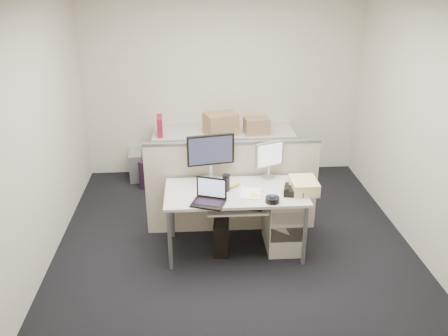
{
  "coord_description": "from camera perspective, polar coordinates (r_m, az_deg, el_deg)",
  "views": [
    {
      "loc": [
        -0.42,
        -4.51,
        2.95
      ],
      "look_at": [
        -0.11,
        0.15,
        0.93
      ],
      "focal_mm": 38.0,
      "sensor_mm": 36.0,
      "label": 1
    }
  ],
  "objects": [
    {
      "name": "keyboard_tray",
      "position": [
        4.93,
        1.57,
        -4.85
      ],
      "size": [
        0.62,
        0.32,
        0.02
      ],
      "primitive_type": "cube",
      "color": "beige",
      "rests_on": "desk"
    },
    {
      "name": "cardboard_box_left",
      "position": [
        6.66,
        -0.41,
        5.26
      ],
      "size": [
        0.51,
        0.44,
        0.32
      ],
      "primitive_type": "cube",
      "rotation": [
        0.0,
        0.0,
        0.33
      ],
      "color": "#A6765A",
      "rests_on": "back_counter"
    },
    {
      "name": "pc_tower_spare_silver",
      "position": [
        7.14,
        -10.56,
        0.38
      ],
      "size": [
        0.21,
        0.46,
        0.42
      ],
      "primitive_type": "cube",
      "rotation": [
        0.0,
        0.0,
        0.08
      ],
      "color": "#B7B7BC",
      "rests_on": "floor"
    },
    {
      "name": "wall_right",
      "position": [
        5.36,
        23.34,
        4.03
      ],
      "size": [
        0.02,
        4.5,
        2.7
      ],
      "primitive_type": "cube",
      "color": "beige",
      "rests_on": "ground"
    },
    {
      "name": "pc_tower_desk",
      "position": [
        5.31,
        -0.31,
        -7.93
      ],
      "size": [
        0.2,
        0.42,
        0.38
      ],
      "primitive_type": "cube",
      "rotation": [
        0.0,
        0.0,
        -0.1
      ],
      "color": "black",
      "rests_on": "floor"
    },
    {
      "name": "monitor_main",
      "position": [
        5.21,
        -1.61,
        1.29
      ],
      "size": [
        0.55,
        0.3,
        0.53
      ],
      "primitive_type": "cube",
      "rotation": [
        0.0,
        0.0,
        0.19
      ],
      "color": "black",
      "rests_on": "desk"
    },
    {
      "name": "wall_back",
      "position": [
        6.96,
        -0.22,
        10.07
      ],
      "size": [
        4.0,
        0.02,
        2.7
      ],
      "primitive_type": "cube",
      "color": "beige",
      "rests_on": "ground"
    },
    {
      "name": "floor",
      "position": [
        5.41,
        1.32,
        -9.79
      ],
      "size": [
        4.0,
        4.5,
        0.01
      ],
      "primitive_type": "cube",
      "color": "black",
      "rests_on": "ground"
    },
    {
      "name": "wall_left",
      "position": [
        5.04,
        -21.86,
        3.09
      ],
      "size": [
        0.02,
        4.5,
        2.7
      ],
      "primitive_type": "cube",
      "color": "beige",
      "rests_on": "ground"
    },
    {
      "name": "back_counter",
      "position": [
        6.95,
        -0.04,
        1.49
      ],
      "size": [
        2.0,
        0.6,
        0.72
      ],
      "primitive_type": "cube",
      "color": "beige",
      "rests_on": "floor"
    },
    {
      "name": "paper_stack",
      "position": [
        4.98,
        3.2,
        -3.07
      ],
      "size": [
        0.26,
        0.3,
        0.01
      ],
      "primitive_type": "cube",
      "rotation": [
        0.0,
        0.0,
        -0.21
      ],
      "color": "white",
      "rests_on": "desk"
    },
    {
      "name": "sticky_pad",
      "position": [
        4.93,
        3.63,
        -3.37
      ],
      "size": [
        0.09,
        0.09,
        0.01
      ],
      "primitive_type": "cube",
      "rotation": [
        0.0,
        0.0,
        0.09
      ],
      "color": "#FBE344",
      "rests_on": "desk"
    },
    {
      "name": "laptop",
      "position": [
        4.72,
        -1.92,
        -3.07
      ],
      "size": [
        0.38,
        0.33,
        0.24
      ],
      "primitive_type": "cube",
      "rotation": [
        0.0,
        0.0,
        -0.34
      ],
      "color": "black",
      "rests_on": "desk"
    },
    {
      "name": "monitor_small",
      "position": [
        5.29,
        5.43,
        0.93
      ],
      "size": [
        0.38,
        0.29,
        0.42
      ],
      "primitive_type": "cube",
      "rotation": [
        0.0,
        0.0,
        0.41
      ],
      "color": "#B7B7BC",
      "rests_on": "desk"
    },
    {
      "name": "keyboard",
      "position": [
        4.96,
        2.11,
        -4.36
      ],
      "size": [
        0.5,
        0.33,
        0.03
      ],
      "primitive_type": "cube",
      "rotation": [
        0.0,
        0.0,
        -0.38
      ],
      "color": "black",
      "rests_on": "keyboard_tray"
    },
    {
      "name": "wall_front",
      "position": [
        2.8,
        5.69,
        -11.69
      ],
      "size": [
        4.0,
        0.02,
        2.7
      ],
      "primitive_type": "cube",
      "color": "beige",
      "rests_on": "ground"
    },
    {
      "name": "pc_tower_spare_dark",
      "position": [
        6.91,
        -8.69,
        -0.34
      ],
      "size": [
        0.34,
        0.47,
        0.41
      ],
      "primitive_type": "cube",
      "rotation": [
        0.0,
        0.0,
        -0.42
      ],
      "color": "black",
      "rests_on": "floor"
    },
    {
      "name": "cellphone",
      "position": [
        5.21,
        -0.44,
        -1.79
      ],
      "size": [
        0.09,
        0.12,
        0.01
      ],
      "primitive_type": "cube",
      "rotation": [
        0.0,
        0.0,
        -0.34
      ],
      "color": "black",
      "rests_on": "desk"
    },
    {
      "name": "travel_mug",
      "position": [
        5.02,
        0.25,
        -1.84
      ],
      "size": [
        0.1,
        0.1,
        0.17
      ],
      "primitive_type": "cylinder",
      "rotation": [
        0.0,
        0.0,
        -0.4
      ],
      "color": "black",
      "rests_on": "desk"
    },
    {
      "name": "desk_phone",
      "position": [
        5.01,
        8.39,
        -2.82
      ],
      "size": [
        0.24,
        0.21,
        0.07
      ],
      "primitive_type": "cube",
      "rotation": [
        0.0,
        0.0,
        -0.22
      ],
      "color": "black",
      "rests_on": "desk"
    },
    {
      "name": "cardboard_box_right",
      "position": [
        6.72,
        3.94,
        5.02
      ],
      "size": [
        0.37,
        0.3,
        0.24
      ],
      "primitive_type": "cube",
      "rotation": [
        0.0,
        0.0,
        0.11
      ],
      "color": "#A6765A",
      "rests_on": "back_counter"
    },
    {
      "name": "desk",
      "position": [
        5.07,
        1.39,
        -3.44
      ],
      "size": [
        1.5,
        0.75,
        0.73
      ],
      "color": "beige",
      "rests_on": "floor"
    },
    {
      "name": "trackball",
      "position": [
        4.82,
        5.85,
        -3.81
      ],
      "size": [
        0.17,
        0.17,
        0.06
      ],
      "primitive_type": "cylinder",
      "rotation": [
        0.0,
        0.0,
        0.18
      ],
      "color": "black",
      "rests_on": "desk"
    },
    {
      "name": "drawer_pedestal",
      "position": [
        5.35,
        7.22,
        -6.25
      ],
      "size": [
        0.4,
        0.55,
        0.65
      ],
      "primitive_type": "cube",
      "color": "beige",
      "rests_on": "floor"
    },
    {
      "name": "banana",
      "position": [
        5.12,
        1.3,
        -2.1
      ],
      "size": [
        0.15,
        0.14,
        0.04
      ],
      "primitive_type": "ellipsoid",
      "rotation": [
        0.0,
        0.0,
        0.72
      ],
      "color": "yellow",
      "rests_on": "desk"
    },
    {
      "name": "cubicle_partition",
      "position": [
        5.52,
        0.97,
        -2.42
      ],
      "size": [
        2.0,
        0.06,
        1.1
      ],
      "primitive_type": "cube",
      "color": "beige",
      "rests_on": "floor"
    },
    {
      "name": "red_binder",
      "position": [
        6.69,
        -7.73,
        4.97
      ],
      "size": [
        0.09,
        0.31,
        0.29
      ],
      "primitive_type": "cube",
      "rotation": [
        0.0,
        0.0,
        0.06
      ],
      "color": "maroon",
      "rests_on": "back_counter"
    },
    {
      "name": "manila_folders",
      "position": [
        5.08,
        9.57,
        -2.1
      ],
      "size": [
        0.27,
        0.35,
        0.13
      ],
      "primitive_type": "cube",
      "rotation": [
        0.0,
        0.0,
        0.01
      ],
      "color": "#F2DF8F",
      "rests_on": "desk"
    }
  ]
}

